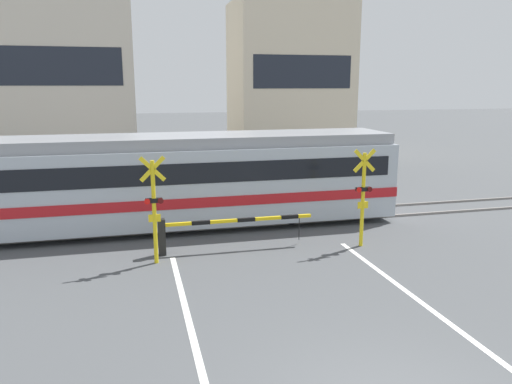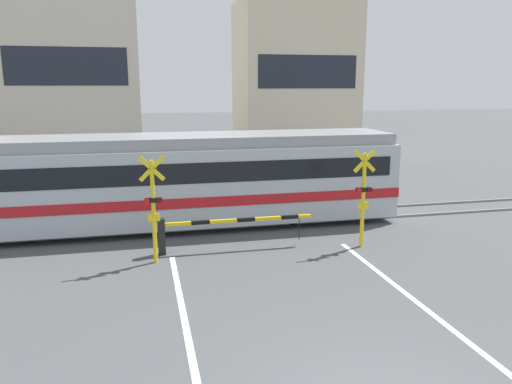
# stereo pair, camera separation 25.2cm
# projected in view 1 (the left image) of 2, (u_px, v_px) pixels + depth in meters

# --- Properties ---
(rail_track_near) EXTENTS (50.00, 0.10, 0.08)m
(rail_track_near) POSITION_uv_depth(u_px,v_px,m) (243.00, 226.00, 16.68)
(rail_track_near) COLOR gray
(rail_track_near) RESTS_ON ground_plane
(rail_track_far) EXTENTS (50.00, 0.10, 0.08)m
(rail_track_far) POSITION_uv_depth(u_px,v_px,m) (234.00, 216.00, 18.04)
(rail_track_far) COLOR gray
(rail_track_far) RESTS_ON ground_plane
(road_stripe_left) EXTENTS (0.14, 11.75, 0.01)m
(road_stripe_left) POSITION_uv_depth(u_px,v_px,m) (202.00, 375.00, 8.20)
(road_stripe_left) COLOR white
(road_stripe_left) RESTS_ON ground_plane
(road_stripe_right) EXTENTS (0.14, 11.75, 0.01)m
(road_stripe_right) POSITION_uv_depth(u_px,v_px,m) (469.00, 338.00, 9.40)
(road_stripe_right) COLOR white
(road_stripe_right) RESTS_ON ground_plane
(commuter_train) EXTENTS (18.69, 2.87, 3.06)m
(commuter_train) POSITION_uv_depth(u_px,v_px,m) (114.00, 181.00, 16.05)
(commuter_train) COLOR #ADB7C1
(commuter_train) RESTS_ON ground_plane
(crossing_barrier_near) EXTENTS (4.48, 0.20, 1.04)m
(crossing_barrier_near) POSITION_uv_depth(u_px,v_px,m) (207.00, 227.00, 14.15)
(crossing_barrier_near) COLOR black
(crossing_barrier_near) RESTS_ON ground_plane
(crossing_barrier_far) EXTENTS (4.48, 0.20, 1.04)m
(crossing_barrier_far) POSITION_uv_depth(u_px,v_px,m) (257.00, 182.00, 20.71)
(crossing_barrier_far) COLOR black
(crossing_barrier_far) RESTS_ON ground_plane
(crossing_signal_left) EXTENTS (0.68, 0.15, 2.89)m
(crossing_signal_left) POSITION_uv_depth(u_px,v_px,m) (154.00, 205.00, 13.03)
(crossing_signal_left) COLOR yellow
(crossing_signal_left) RESTS_ON ground_plane
(crossing_signal_right) EXTENTS (0.68, 0.15, 2.89)m
(crossing_signal_right) POSITION_uv_depth(u_px,v_px,m) (363.00, 193.00, 14.45)
(crossing_signal_right) COLOR yellow
(crossing_signal_right) RESTS_ON ground_plane
(pedestrian) EXTENTS (0.38, 0.24, 1.80)m
(pedestrian) POSITION_uv_depth(u_px,v_px,m) (214.00, 165.00, 22.86)
(pedestrian) COLOR #23232D
(pedestrian) RESTS_ON ground_plane
(building_left_of_street) EXTENTS (7.66, 5.39, 10.27)m
(building_left_of_street) POSITION_uv_depth(u_px,v_px,m) (67.00, 77.00, 29.49)
(building_left_of_street) COLOR beige
(building_left_of_street) RESTS_ON ground_plane
(building_right_of_street) EXTENTS (7.39, 5.39, 9.88)m
(building_right_of_street) POSITION_uv_depth(u_px,v_px,m) (289.00, 80.00, 32.80)
(building_right_of_street) COLOR beige
(building_right_of_street) RESTS_ON ground_plane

